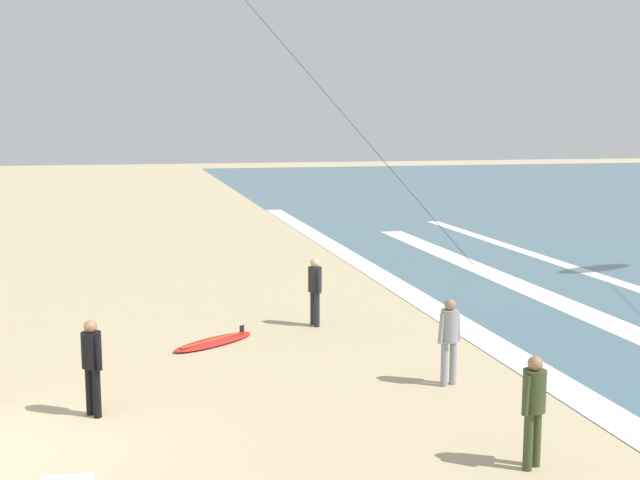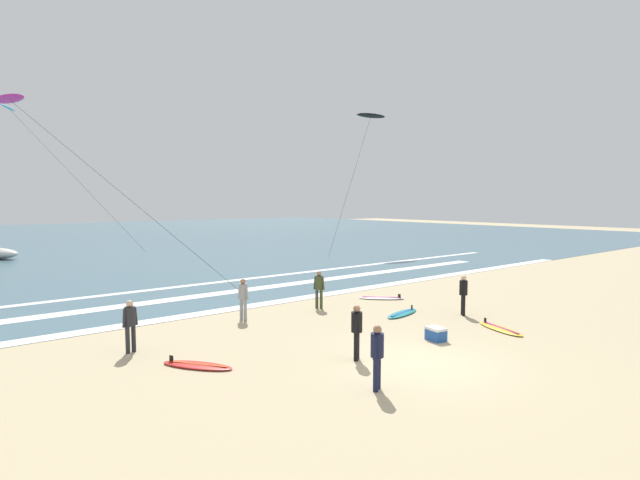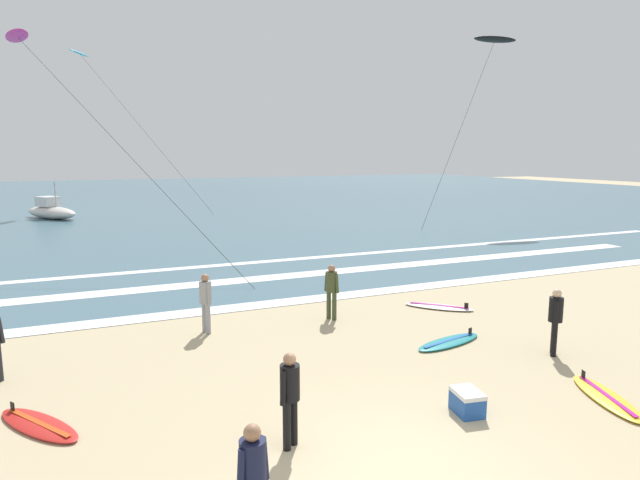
% 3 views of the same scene
% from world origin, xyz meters
% --- Properties ---
extents(ground_plane, '(160.00, 160.00, 0.00)m').
position_xyz_m(ground_plane, '(0.00, 0.00, 0.00)').
color(ground_plane, tan).
extents(ocean_surface, '(140.00, 90.00, 0.01)m').
position_xyz_m(ocean_surface, '(0.00, 54.07, 0.01)').
color(ocean_surface, '#476B7A').
rests_on(ocean_surface, ground).
extents(wave_foam_shoreline, '(57.18, 0.82, 0.01)m').
position_xyz_m(wave_foam_shoreline, '(-1.95, 9.47, 0.01)').
color(wave_foam_shoreline, white).
rests_on(wave_foam_shoreline, ocean_surface).
extents(wave_foam_mid_break, '(41.74, 0.95, 0.01)m').
position_xyz_m(wave_foam_mid_break, '(-0.03, 12.94, 0.01)').
color(wave_foam_mid_break, white).
rests_on(wave_foam_mid_break, ocean_surface).
extents(wave_foam_outer_break, '(50.78, 0.55, 0.01)m').
position_xyz_m(wave_foam_outer_break, '(1.59, 15.99, 0.01)').
color(wave_foam_outer_break, white).
rests_on(wave_foam_outer_break, ocean_surface).
extents(surfer_left_far, '(0.46, 0.37, 1.60)m').
position_xyz_m(surfer_left_far, '(-1.20, 1.32, 0.96)').
color(surfer_left_far, black).
rests_on(surfer_left_far, ground).
extents(surfer_foreground_main, '(0.51, 0.32, 1.60)m').
position_xyz_m(surfer_foreground_main, '(-6.00, 6.12, 0.96)').
color(surfer_foreground_main, '#232328').
rests_on(surfer_foreground_main, ground).
extents(surfer_mid_group, '(0.49, 0.32, 1.60)m').
position_xyz_m(surfer_mid_group, '(-2.38, -0.64, 0.96)').
color(surfer_mid_group, '#141938').
rests_on(surfer_mid_group, ground).
extents(surfer_left_near, '(0.32, 0.51, 1.60)m').
position_xyz_m(surfer_left_near, '(-1.30, 7.52, 0.96)').
color(surfer_left_near, gray).
rests_on(surfer_left_near, ground).
extents(surfer_background_far, '(0.32, 0.49, 1.60)m').
position_xyz_m(surfer_background_far, '(2.24, 7.28, 0.96)').
color(surfer_background_far, '#384223').
rests_on(surfer_background_far, ground).
extents(surfer_right_near, '(0.42, 0.43, 1.60)m').
position_xyz_m(surfer_right_near, '(5.91, 2.69, 0.96)').
color(surfer_right_near, black).
rests_on(surfer_right_near, ground).
extents(surfboard_left_pile, '(2.18, 1.06, 0.25)m').
position_xyz_m(surfboard_left_pile, '(4.11, 4.28, 0.05)').
color(surfboard_left_pile, teal).
rests_on(surfboard_left_pile, ground).
extents(surfboard_near_water, '(1.24, 2.18, 0.25)m').
position_xyz_m(surfboard_near_water, '(5.02, 0.51, 0.05)').
color(surfboard_near_water, yellow).
rests_on(surfboard_near_water, ground).
extents(surfboard_foreground_flat, '(1.68, 2.07, 0.25)m').
position_xyz_m(surfboard_foreground_flat, '(-5.02, 3.65, 0.05)').
color(surfboard_foreground_flat, red).
rests_on(surfboard_foreground_flat, ground).
extents(surfboard_right_spare, '(1.91, 1.90, 0.25)m').
position_xyz_m(surfboard_right_spare, '(5.75, 7.00, 0.05)').
color(surfboard_right_spare, silver).
rests_on(surfboard_right_spare, ground).
extents(kite_magenta_low_near, '(8.67, 13.66, 10.37)m').
position_xyz_m(kite_magenta_low_near, '(-6.54, 23.44, 10.06)').
color(kite_magenta_low_near, '#CC2384').
rests_on(kite_magenta_low_near, ground).
extents(kite_cyan_mid_center, '(9.92, 10.53, 13.15)m').
position_xyz_m(kite_cyan_mid_center, '(-3.89, 44.29, 12.82)').
color(kite_cyan_mid_center, '#23A8C6').
rests_on(kite_cyan_mid_center, ground).
extents(kite_black_far_left, '(8.45, 2.65, 12.51)m').
position_xyz_m(kite_black_far_left, '(21.80, 23.91, 12.21)').
color(kite_black_far_left, black).
rests_on(kite_black_far_left, ground).
extents(cooler_box, '(0.54, 0.67, 0.44)m').
position_xyz_m(cooler_box, '(2.17, 1.12, 0.22)').
color(cooler_box, '#1E4C9E').
rests_on(cooler_box, ground).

